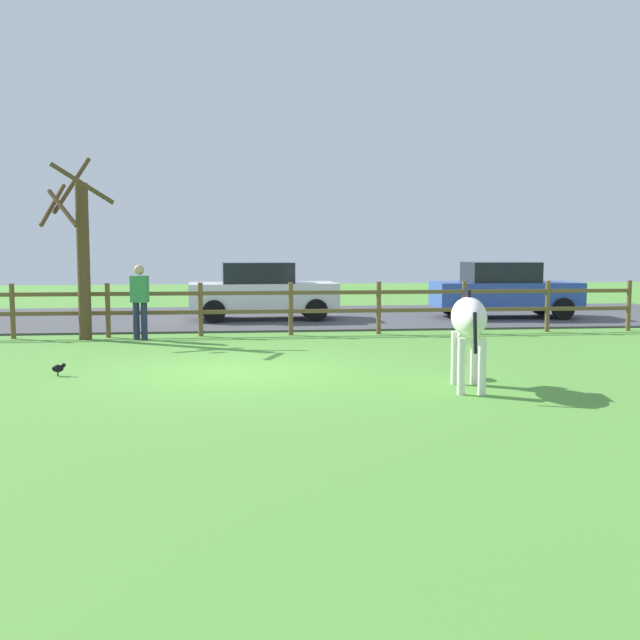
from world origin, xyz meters
The scene contains 9 objects.
ground_plane centered at (0.00, 0.00, 0.00)m, with size 60.00×60.00×0.00m, color #549338.
parking_asphalt centered at (0.00, 9.30, 0.03)m, with size 28.00×7.40×0.05m, color #47474C.
paddock_fence centered at (-0.74, 5.00, 0.70)m, with size 20.63×0.11×1.22m.
bare_tree centered at (-3.28, 4.66, 1.94)m, with size 1.56×1.56×4.01m.
zebra centered at (3.31, -1.88, 0.93)m, with size 0.69×1.92×1.41m.
crow_on_grass centered at (-2.73, -0.15, 0.13)m, with size 0.21×0.10×0.20m.
parked_car_white centered at (0.77, 8.45, 0.84)m, with size 4.07×2.03×1.56m.
parked_car_blue centered at (7.56, 8.23, 0.84)m, with size 4.07×2.02×1.56m.
visitor_near_fence centered at (-2.03, 4.51, 0.91)m, with size 0.40×0.30×1.64m.
Camera 1 is at (0.02, -12.18, 2.00)m, focal length 42.24 mm.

